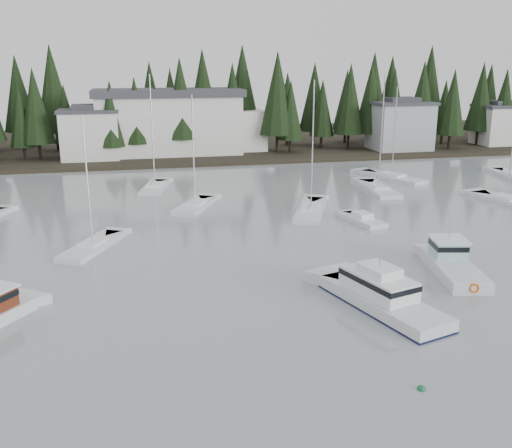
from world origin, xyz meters
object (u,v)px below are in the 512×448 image
Objects in this scene: house_west at (90,133)px; harbor_inn at (181,122)px; lobster_boat_teal at (452,266)px; sailboat_10 at (93,248)px; house_east_a at (400,125)px; sailboat_7 at (506,202)px; cabin_cruiser_center at (381,298)px; sailboat_1 at (311,211)px; house_east_b at (501,124)px; sailboat_5 at (378,190)px; sailboat_4 at (195,207)px; sailboat_2 at (155,189)px; runabout_1 at (362,221)px; sailboat_3 at (391,178)px.

house_west is 15.45m from harbor_inn.
lobster_boat_teal is 30.07m from sailboat_10.
sailboat_7 is (-5.24, -38.71, -4.85)m from house_east_a.
sailboat_1 is (3.14, 24.98, -0.58)m from cabin_cruiser_center.
house_west is 0.90× the size of house_east_a.
house_east_a is 0.88× the size of sailboat_10.
house_east_b is at bearing 0.75° from house_west.
lobster_boat_teal reaches higher than cabin_cruiser_center.
house_east_a is 69.32m from sailboat_10.
house_west is 48.11m from sailboat_5.
harbor_inn is 3.37× the size of lobster_boat_teal.
sailboat_7 is at bearing -68.23° from sailboat_1.
sailboat_7 is (23.67, -0.54, -0.02)m from sailboat_1.
sailboat_4 is at bearing -13.98° from sailboat_10.
house_east_b is 64.99m from sailboat_1.
sailboat_5 is (6.70, 28.64, -0.47)m from lobster_boat_teal.
sailboat_10 is at bearing 121.41° from sailboat_5.
cabin_cruiser_center is 0.73× the size of sailboat_1.
cabin_cruiser_center is 1.22× the size of lobster_boat_teal.
house_east_a is 1.21× the size of lobster_boat_teal.
house_east_b is 0.64× the size of sailboat_2.
sailboat_7 is at bearing -72.18° from sailboat_4.
sailboat_1 is 0.97× the size of sailboat_5.
sailboat_1 is (-5.00, 20.13, -0.48)m from lobster_boat_teal.
harbor_inn is 28.33m from sailboat_2.
sailboat_5 is 38.02m from sailboat_10.
sailboat_5 is (-39.21, -31.67, -4.33)m from house_east_b.
sailboat_10 is (-22.53, -8.04, -0.00)m from sailboat_1.
house_east_b is at bearing -31.25° from sailboat_10.
sailboat_10 is 26.59m from runabout_1.
house_west is at bearing 38.49° from sailboat_3.
sailboat_5 is at bearing -40.10° from cabin_cruiser_center.
house_west is 67.92m from cabin_cruiser_center.
cabin_cruiser_center is (6.91, -67.49, -5.12)m from harbor_inn.
house_west is at bearing 34.40° from sailboat_2.
sailboat_1 is at bearing -141.72° from house_east_b.
lobster_boat_teal is at bearing -135.88° from sailboat_2.
lobster_boat_teal is (-23.91, -58.30, -4.35)m from house_east_a.
harbor_inn is 64.64m from lobster_boat_teal.
sailboat_3 reaches higher than house_east_b.
sailboat_5 is at bearing 39.98° from sailboat_7.
sailboat_7 is (6.92, -15.83, -0.01)m from sailboat_3.
lobster_boat_teal is 27.07m from sailboat_7.
sailboat_5 is (21.75, -34.01, -5.70)m from harbor_inn.
sailboat_2 is (9.07, -23.76, -4.56)m from house_west.
harbor_inn reaches higher than house_east_b.
sailboat_3 is at bearing -44.51° from runabout_1.
sailboat_3 is (-12.17, -22.89, -4.84)m from house_east_a.
sailboat_4 is 36.15m from sailboat_7.
sailboat_10 is (-12.49, -50.55, -5.70)m from harbor_inn.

